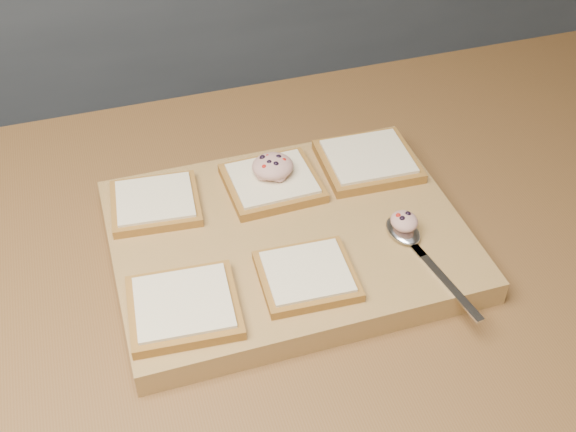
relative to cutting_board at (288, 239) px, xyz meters
name	(u,v)px	position (x,y,z in m)	size (l,w,h in m)	color
back_counter	(99,44)	(-0.16, 1.43, -0.45)	(3.60, 0.62, 0.94)	slate
cutting_board	(288,239)	(0.00, 0.00, 0.00)	(0.44, 0.34, 0.04)	#B0814B
bread_far_left	(155,202)	(-0.15, 0.09, 0.03)	(0.12, 0.11, 0.02)	olive
bread_far_center	(272,182)	(0.00, 0.09, 0.03)	(0.13, 0.12, 0.02)	olive
bread_far_right	(368,161)	(0.15, 0.09, 0.03)	(0.13, 0.12, 0.02)	olive
bread_near_left	(184,306)	(-0.15, -0.09, 0.03)	(0.13, 0.12, 0.02)	olive
bread_near_center	(307,275)	(0.00, -0.09, 0.03)	(0.12, 0.11, 0.02)	olive
tuna_salad_dollop	(273,166)	(0.01, 0.09, 0.05)	(0.06, 0.05, 0.03)	#D79D8A
spoon	(409,238)	(0.14, -0.06, 0.02)	(0.05, 0.19, 0.01)	silver
spoon_salad	(404,221)	(0.14, -0.05, 0.04)	(0.03, 0.04, 0.02)	#D79D8A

